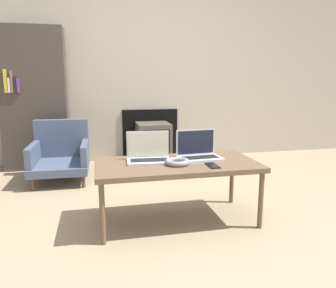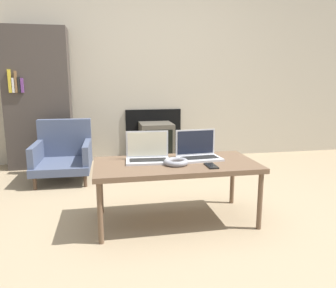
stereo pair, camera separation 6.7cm
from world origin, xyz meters
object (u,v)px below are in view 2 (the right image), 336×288
object	(u,v)px
laptop_right	(198,152)
headphones	(176,162)
laptop_left	(148,154)
tv	(156,143)
phone	(211,166)
armchair	(64,153)

from	to	relation	value
laptop_right	headphones	xyz separation A→B (m)	(-0.21, -0.15, -0.03)
laptop_left	tv	xyz separation A→B (m)	(0.33, 1.69, -0.25)
tv	phone	bearing A→B (deg)	-87.51
armchair	headphones	bearing A→B (deg)	-54.38
laptop_right	phone	distance (m)	0.25
laptop_left	laptop_right	xyz separation A→B (m)	(0.39, 0.00, 0.00)
laptop_left	tv	world-z (taller)	laptop_left
laptop_left	phone	bearing A→B (deg)	-26.23
laptop_left	armchair	xyz separation A→B (m)	(-0.76, 1.23, -0.23)
laptop_right	headphones	bearing A→B (deg)	-148.46
tv	laptop_right	bearing A→B (deg)	-88.02
headphones	phone	distance (m)	0.25
phone	armchair	distance (m)	1.89
laptop_left	laptop_right	bearing A→B (deg)	4.32
laptop_left	armchair	bearing A→B (deg)	125.92
laptop_left	headphones	bearing A→B (deg)	-34.47
tv	headphones	bearing A→B (deg)	-94.61
laptop_left	phone	xyz separation A→B (m)	(0.42, -0.25, -0.05)
headphones	armchair	size ratio (longest dim) A/B	0.27
laptop_right	tv	bearing A→B (deg)	87.85
laptop_right	tv	distance (m)	1.71
laptop_left	armchair	world-z (taller)	laptop_left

